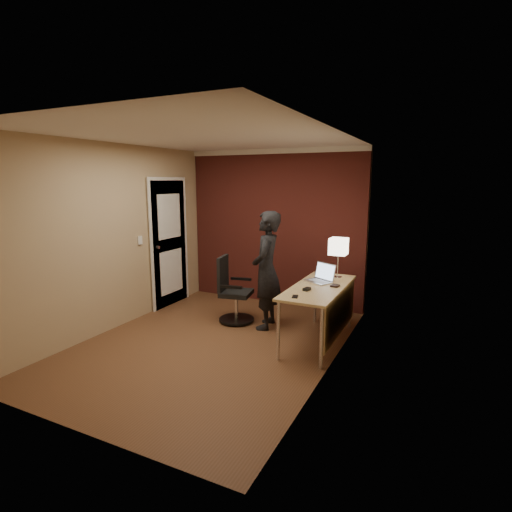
# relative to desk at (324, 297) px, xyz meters

# --- Properties ---
(room) EXTENTS (4.00, 4.00, 4.00)m
(room) POSITION_rel_desk_xyz_m (-1.53, 0.93, 0.77)
(room) COLOR brown
(room) RESTS_ON ground
(desk) EXTENTS (0.60, 1.50, 0.73)m
(desk) POSITION_rel_desk_xyz_m (0.00, 0.00, 0.00)
(desk) COLOR #D9BF7D
(desk) RESTS_ON ground
(desk_lamp) EXTENTS (0.22, 0.22, 0.54)m
(desk_lamp) POSITION_rel_desk_xyz_m (0.02, 0.52, 0.55)
(desk_lamp) COLOR silver
(desk_lamp) RESTS_ON desk
(laptop) EXTENTS (0.41, 0.39, 0.23)m
(laptop) POSITION_rel_desk_xyz_m (-0.11, 0.24, 0.19)
(laptop) COLOR silver
(laptop) RESTS_ON desk
(mouse) EXTENTS (0.08, 0.11, 0.03)m
(mouse) POSITION_rel_desk_xyz_m (-0.15, -0.25, 0.14)
(mouse) COLOR black
(mouse) RESTS_ON desk
(phone) EXTENTS (0.09, 0.13, 0.01)m
(phone) POSITION_rel_desk_xyz_m (-0.18, -0.57, 0.13)
(phone) COLOR black
(phone) RESTS_ON desk
(wallet) EXTENTS (0.10, 0.12, 0.02)m
(wallet) POSITION_rel_desk_xyz_m (0.11, 0.06, 0.14)
(wallet) COLOR black
(wallet) RESTS_ON desk
(office_chair) EXTENTS (0.51, 0.56, 0.93)m
(office_chair) POSITION_rel_desk_xyz_m (-1.41, 0.20, -0.19)
(office_chair) COLOR black
(office_chair) RESTS_ON ground
(person) EXTENTS (0.49, 0.65, 1.61)m
(person) POSITION_rel_desk_xyz_m (-0.88, 0.21, 0.20)
(person) COLOR black
(person) RESTS_ON ground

